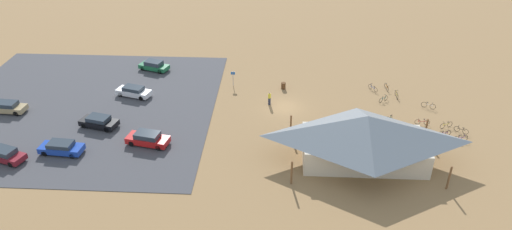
{
  "coord_description": "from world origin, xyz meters",
  "views": [
    {
      "loc": [
        0.78,
        52.05,
        29.47
      ],
      "look_at": [
        3.35,
        4.21,
        1.2
      ],
      "focal_mm": 33.19,
      "sensor_mm": 36.0,
      "label": 1
    }
  ],
  "objects": [
    {
      "name": "car_white_end_stall",
      "position": [
        19.71,
        -1.81,
        0.73
      ],
      "size": [
        4.83,
        2.91,
        1.35
      ],
      "color": "white",
      "rests_on": "parking_lot_asphalt"
    },
    {
      "name": "bicycle_teal_yard_right",
      "position": [
        -12.74,
        -2.15,
        0.35
      ],
      "size": [
        1.27,
        1.06,
        0.82
      ],
      "color": "black",
      "rests_on": "ground"
    },
    {
      "name": "bicycle_black_trailside",
      "position": [
        -20.35,
        4.92,
        0.36
      ],
      "size": [
        1.38,
        0.95,
        0.8
      ],
      "color": "black",
      "rests_on": "ground"
    },
    {
      "name": "car_blue_back_corner",
      "position": [
        23.88,
        11.38,
        0.72
      ],
      "size": [
        4.73,
        2.19,
        1.33
      ],
      "color": "#1E42B2",
      "rests_on": "parking_lot_asphalt"
    },
    {
      "name": "bike_pavilion",
      "position": [
        -8.24,
        10.9,
        3.07
      ],
      "size": [
        15.48,
        9.11,
        5.38
      ],
      "color": "beige",
      "rests_on": "ground"
    },
    {
      "name": "car_black_near_entry",
      "position": [
        21.68,
        5.9,
        0.73
      ],
      "size": [
        4.74,
        2.88,
        1.34
      ],
      "color": "black",
      "rests_on": "parking_lot_asphalt"
    },
    {
      "name": "car_red_aisle_side",
      "position": [
        15.04,
        9.24,
        0.78
      ],
      "size": [
        4.96,
        2.78,
        1.47
      ],
      "color": "red",
      "rests_on": "parking_lot_asphalt"
    },
    {
      "name": "lot_sign",
      "position": [
        6.99,
        -5.54,
        1.41
      ],
      "size": [
        0.56,
        0.08,
        2.2
      ],
      "color": "#99999E",
      "rests_on": "ground"
    },
    {
      "name": "car_maroon_front_row",
      "position": [
        29.36,
        12.94,
        0.74
      ],
      "size": [
        4.89,
        3.07,
        1.4
      ],
      "color": "maroon",
      "rests_on": "parking_lot_asphalt"
    },
    {
      "name": "bicycle_purple_yard_center",
      "position": [
        -19.67,
        6.76,
        0.39
      ],
      "size": [
        1.76,
        0.53,
        0.84
      ],
      "color": "black",
      "rests_on": "ground"
    },
    {
      "name": "car_green_mid_lot",
      "position": [
        18.97,
        -9.91,
        0.74
      ],
      "size": [
        4.65,
        3.12,
        1.4
      ],
      "color": "#1E6B3D",
      "rests_on": "parking_lot_asphalt"
    },
    {
      "name": "bicycle_yellow_yard_left",
      "position": [
        -18.94,
        3.93,
        0.38
      ],
      "size": [
        1.63,
        0.78,
        0.84
      ],
      "color": "black",
      "rests_on": "ground"
    },
    {
      "name": "bicycle_blue_back_row",
      "position": [
        -11.88,
        -5.17,
        0.36
      ],
      "size": [
        0.97,
        1.48,
        0.84
      ],
      "color": "black",
      "rests_on": "ground"
    },
    {
      "name": "trash_bin",
      "position": [
        0.14,
        -5.04,
        0.45
      ],
      "size": [
        0.6,
        0.6,
        0.9
      ],
      "primitive_type": "cylinder",
      "color": "brown",
      "rests_on": "ground"
    },
    {
      "name": "bicycle_purple_yard_front",
      "position": [
        -18.17,
        5.79,
        0.36
      ],
      "size": [
        1.6,
        0.53,
        0.78
      ],
      "color": "black",
      "rests_on": "ground"
    },
    {
      "name": "car_tan_second_row",
      "position": [
        34.18,
        3.11,
        0.73
      ],
      "size": [
        4.72,
        2.11,
        1.36
      ],
      "color": "tan",
      "rests_on": "parking_lot_asphalt"
    },
    {
      "name": "ground",
      "position": [
        0.0,
        0.0,
        0.0
      ],
      "size": [
        160.0,
        160.0,
        0.0
      ],
      "primitive_type": "plane",
      "color": "#937047",
      "rests_on": "ground"
    },
    {
      "name": "bicycle_orange_near_sign",
      "position": [
        -13.75,
        -5.55,
        0.37
      ],
      "size": [
        0.48,
        1.72,
        0.78
      ],
      "color": "black",
      "rests_on": "ground"
    },
    {
      "name": "bicycle_silver_mid_cluster",
      "position": [
        -16.53,
        7.52,
        0.39
      ],
      "size": [
        1.09,
        1.42,
        0.85
      ],
      "color": "black",
      "rests_on": "ground"
    },
    {
      "name": "visitor_near_lot",
      "position": [
        1.9,
        -0.58,
        0.93
      ],
      "size": [
        0.36,
        0.38,
        1.77
      ],
      "color": "#2D3347",
      "rests_on": "ground"
    },
    {
      "name": "bicycle_yellow_lone_west",
      "position": [
        -14.65,
        -3.34,
        0.36
      ],
      "size": [
        0.48,
        1.7,
        0.82
      ],
      "color": "black",
      "rests_on": "ground"
    },
    {
      "name": "parking_lot_asphalt",
      "position": [
        25.47,
        1.32,
        0.03
      ],
      "size": [
        33.24,
        32.22,
        0.05
      ],
      "primitive_type": "cube",
      "color": "#424247",
      "rests_on": "ground"
    },
    {
      "name": "bicycle_green_edge_south",
      "position": [
        -12.59,
        2.98,
        0.39
      ],
      "size": [
        0.9,
        1.56,
        0.9
      ],
      "color": "black",
      "rests_on": "ground"
    },
    {
      "name": "bicycle_red_near_porch",
      "position": [
        -16.3,
        3.35,
        0.35
      ],
      "size": [
        1.72,
        0.48,
        0.78
      ],
      "color": "black",
      "rests_on": "ground"
    },
    {
      "name": "bicycle_white_front_row",
      "position": [
        -18.08,
        -0.68,
        0.39
      ],
      "size": [
        1.62,
        0.82,
        0.84
      ],
      "color": "black",
      "rests_on": "ground"
    }
  ]
}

